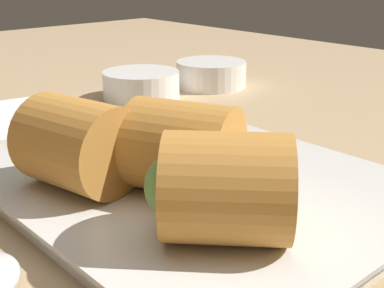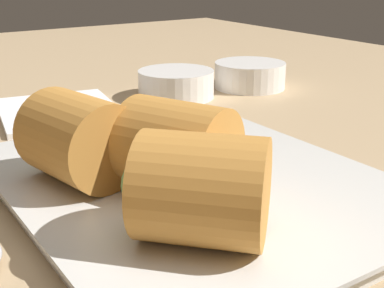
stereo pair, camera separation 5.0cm
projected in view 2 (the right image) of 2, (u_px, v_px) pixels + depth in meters
table_surface at (132, 201)px, 38.92cm from camera, size 180.00×140.00×2.00cm
serving_plate at (192, 186)px, 37.07cm from camera, size 29.19×23.50×1.50cm
roll_front_left at (171, 146)px, 33.94cm from camera, size 8.46×8.11×5.92cm
roll_front_right at (193, 188)px, 27.69cm from camera, size 8.88×8.85×5.92cm
roll_back_left at (76, 138)px, 35.34cm from camera, size 8.13×7.12×5.92cm
dipping_bowl_near at (176, 83)px, 62.95cm from camera, size 8.95×8.95×3.24cm
dipping_bowl_far at (250, 74)px, 67.66cm from camera, size 8.95×8.95×3.24cm
napkin at (59, 111)px, 56.78cm from camera, size 15.89×14.18×0.60cm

